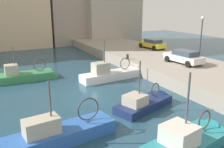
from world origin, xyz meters
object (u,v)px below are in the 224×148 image
object	(u,v)px
fishing_boat_blue	(66,138)
quay_streetlamp	(202,32)
mooring_bollard_mid	(127,57)
parked_car_white	(184,57)
fishing_boat_navy	(147,105)
parked_car_yellow	(152,44)
fishing_boat_teal	(191,144)
fishing_boat_green	(29,78)
fishing_boat_white	(112,77)

from	to	relation	value
fishing_boat_blue	quay_streetlamp	xyz separation A→B (m)	(16.37, 6.63, 4.32)
mooring_bollard_mid	quay_streetlamp	world-z (taller)	quay_streetlamp
fishing_boat_blue	parked_car_white	size ratio (longest dim) A/B	1.60
fishing_boat_blue	fishing_boat_navy	bearing A→B (deg)	15.43
parked_car_yellow	quay_streetlamp	world-z (taller)	quay_streetlamp
fishing_boat_teal	parked_car_yellow	bearing A→B (deg)	59.50
parked_car_yellow	mooring_bollard_mid	size ratio (longest dim) A/B	7.76
fishing_boat_navy	fishing_boat_green	size ratio (longest dim) A/B	0.92
parked_car_yellow	parked_car_white	size ratio (longest dim) A/B	0.98
fishing_boat_green	quay_streetlamp	xyz separation A→B (m)	(16.31, -6.11, 4.35)
quay_streetlamp	parked_car_yellow	bearing A→B (deg)	84.66
parked_car_white	fishing_boat_teal	bearing A→B (deg)	-130.38
parked_car_yellow	mooring_bollard_mid	bearing A→B (deg)	-145.90
fishing_boat_green	parked_car_yellow	world-z (taller)	fishing_boat_green
fishing_boat_green	fishing_boat_teal	world-z (taller)	fishing_boat_teal
mooring_bollard_mid	fishing_boat_teal	bearing A→B (deg)	-108.36
fishing_boat_blue	parked_car_yellow	world-z (taller)	fishing_boat_blue
mooring_bollard_mid	fishing_boat_white	bearing A→B (deg)	-141.33
fishing_boat_teal	parked_car_white	xyz separation A→B (m)	(9.16, 10.77, 1.76)
fishing_boat_blue	fishing_boat_white	size ratio (longest dim) A/B	0.99
parked_car_yellow	fishing_boat_teal	bearing A→B (deg)	-120.50
fishing_boat_navy	fishing_boat_green	bearing A→B (deg)	120.71
fishing_boat_navy	parked_car_white	world-z (taller)	fishing_boat_navy
fishing_boat_navy	quay_streetlamp	bearing A→B (deg)	26.17
fishing_boat_teal	fishing_boat_blue	bearing A→B (deg)	147.69
fishing_boat_white	quay_streetlamp	distance (m)	10.16
fishing_boat_blue	mooring_bollard_mid	world-z (taller)	fishing_boat_blue
fishing_boat_teal	quay_streetlamp	size ratio (longest dim) A/B	1.25
fishing_boat_white	parked_car_yellow	world-z (taller)	fishing_boat_white
fishing_boat_blue	parked_car_white	world-z (taller)	fishing_boat_blue
fishing_boat_navy	mooring_bollard_mid	distance (m)	10.83
fishing_boat_blue	parked_car_yellow	bearing A→B (deg)	43.09
parked_car_white	parked_car_yellow	bearing A→B (deg)	74.69
parked_car_white	fishing_boat_green	bearing A→B (deg)	159.41
fishing_boat_teal	parked_car_white	size ratio (longest dim) A/B	1.39
parked_car_white	quay_streetlamp	bearing A→B (deg)	-20.17
fishing_boat_blue	fishing_boat_green	bearing A→B (deg)	89.74
fishing_boat_blue	fishing_boat_teal	distance (m)	6.68
quay_streetlamp	fishing_boat_navy	bearing A→B (deg)	-153.83
fishing_boat_green	fishing_boat_blue	xyz separation A→B (m)	(-0.06, -12.74, 0.03)
fishing_boat_teal	quay_streetlamp	bearing A→B (deg)	43.57
parked_car_white	mooring_bollard_mid	size ratio (longest dim) A/B	7.88
fishing_boat_teal	quay_streetlamp	xyz separation A→B (m)	(10.72, 10.20, 4.29)
fishing_boat_navy	fishing_boat_white	bearing A→B (deg)	82.56
fishing_boat_blue	mooring_bollard_mid	distance (m)	15.94
parked_car_yellow	quay_streetlamp	distance (m)	9.89
fishing_boat_blue	parked_car_yellow	xyz separation A→B (m)	(17.26, 16.14, 1.75)
fishing_boat_blue	quay_streetlamp	distance (m)	18.18
fishing_boat_navy	mooring_bollard_mid	xyz separation A→B (m)	(4.16, 9.91, 1.35)
fishing_boat_white	mooring_bollard_mid	distance (m)	4.31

